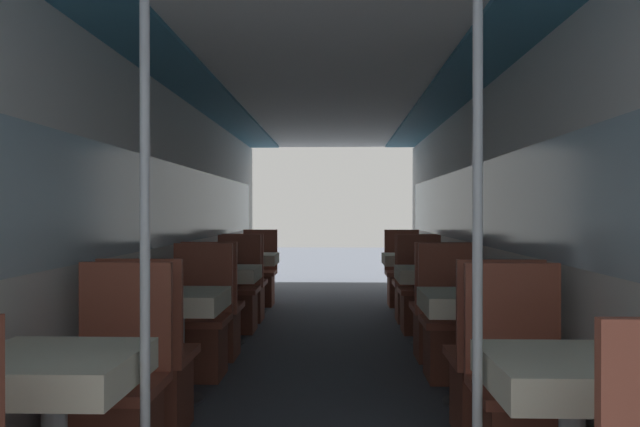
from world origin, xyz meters
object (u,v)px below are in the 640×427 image
object	(u,v)px
support_pole_left_0	(145,243)
chair_left_far_1	(198,338)
chair_right_near_3	(414,296)
chair_left_far_2	(237,303)
dining_table_right_2	(429,279)
chair_left_far_0	(113,415)
dining_table_left_2	(226,278)
chair_left_near_3	(245,295)
dining_table_left_3	(252,263)
dining_table_right_3	(408,263)
dining_table_right_0	(572,386)
chair_right_far_0	(523,419)
chair_left_near_1	(150,381)
chair_left_far_3	(259,283)
chair_right_far_3	(403,283)
chair_left_near_2	(214,324)
chair_right_near_2	(440,325)
chair_right_far_1	(452,339)
support_pole_right_0	(478,243)
chair_right_near_1	(492,384)
chair_right_far_2	(421,304)
dining_table_left_0	(54,382)
dining_table_left_1	(178,308)
dining_table_right_1	(469,309)

from	to	relation	value
support_pole_left_0	chair_left_far_1	world-z (taller)	support_pole_left_0
chair_left_far_1	chair_right_near_3	bearing A→B (deg)	-128.97
chair_left_far_2	dining_table_right_2	world-z (taller)	chair_left_far_2
chair_left_far_0	chair_right_near_3	size ratio (longest dim) A/B	1.00
dining_table_left_2	chair_left_near_3	size ratio (longest dim) A/B	0.72
dining_table_left_3	dining_table_right_3	bearing A→B (deg)	0.00
dining_table_right_3	chair_right_near_3	size ratio (longest dim) A/B	0.72
support_pole_left_0	dining_table_left_2	xyz separation A→B (m)	(-0.35, 3.60, -0.53)
chair_left_far_1	dining_table_right_3	bearing A→B (deg)	-122.83
chair_left_far_2	dining_table_right_3	size ratio (longest dim) A/B	1.38
dining_table_right_0	chair_right_far_0	distance (m)	0.69
chair_left_near_1	chair_left_far_3	world-z (taller)	same
chair_left_near_3	dining_table_right_0	xyz separation A→B (m)	(1.93, -4.79, 0.32)
chair_right_far_3	dining_table_right_0	bearing A→B (deg)	90.00
chair_left_far_1	chair_left_near_2	bearing A→B (deg)	-90.00
chair_left_far_1	chair_right_near_2	size ratio (longest dim) A/B	1.00
chair_right_far_1	chair_left_near_1	bearing A→B (deg)	32.09
chair_left_far_2	support_pole_right_0	bearing A→B (deg)	110.66
chair_right_near_2	chair_right_near_1	bearing A→B (deg)	-90.00
chair_right_far_2	chair_left_near_2	bearing A→B (deg)	32.09
dining_table_left_0	chair_right_far_1	size ratio (longest dim) A/B	0.72
chair_left_near_1	chair_right_near_3	size ratio (longest dim) A/B	1.00
dining_table_left_1	chair_right_near_1	distance (m)	2.05
dining_table_left_1	chair_right_near_1	world-z (taller)	chair_right_near_1
chair_left_near_3	chair_right_far_3	world-z (taller)	same
support_pole_left_0	chair_left_near_2	xyz separation A→B (m)	(-0.35, 2.99, -0.85)
chair_right_far_0	chair_right_near_1	bearing A→B (deg)	-90.00
dining_table_left_2	chair_left_near_2	world-z (taller)	chair_left_near_2
chair_left_far_0	dining_table_right_1	xyz separation A→B (m)	(1.93, 1.19, 0.32)
chair_right_far_1	chair_right_near_3	world-z (taller)	same
chair_right_far_0	chair_left_far_0	bearing A→B (deg)	0.00
chair_left_far_3	chair_right_far_3	size ratio (longest dim) A/B	1.00
chair_right_far_3	dining_table_right_1	bearing A→B (deg)	90.00
chair_left_far_1	chair_right_far_0	xyz separation A→B (m)	(1.93, -1.80, 0.00)
dining_table_left_1	dining_table_right_1	distance (m)	1.93
chair_right_far_3	chair_right_near_3	bearing A→B (deg)	90.00
chair_left_near_3	chair_right_far_1	bearing A→B (deg)	-51.03
chair_left_far_3	chair_right_far_0	xyz separation A→B (m)	(1.93, -5.40, 0.00)
chair_left_near_1	dining_table_right_1	distance (m)	2.05
chair_right_far_0	dining_table_right_1	xyz separation A→B (m)	(0.00, 1.19, 0.32)
dining_table_left_0	dining_table_right_2	distance (m)	4.09
chair_right_near_2	chair_right_far_3	size ratio (longest dim) A/B	1.00
chair_right_near_1	dining_table_right_2	size ratio (longest dim) A/B	1.38
chair_right_near_1	dining_table_left_2	bearing A→B (deg)	128.77
chair_right_near_2	chair_right_far_3	distance (m)	3.01
chair_left_far_1	chair_left_near_3	bearing A→B (deg)	-90.00
chair_right_near_1	chair_right_far_3	size ratio (longest dim) A/B	1.00
chair_left_far_2	chair_right_far_3	size ratio (longest dim) A/B	1.00
chair_left_near_2	chair_left_far_3	world-z (taller)	same
chair_left_far_0	dining_table_right_3	world-z (taller)	chair_left_far_0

